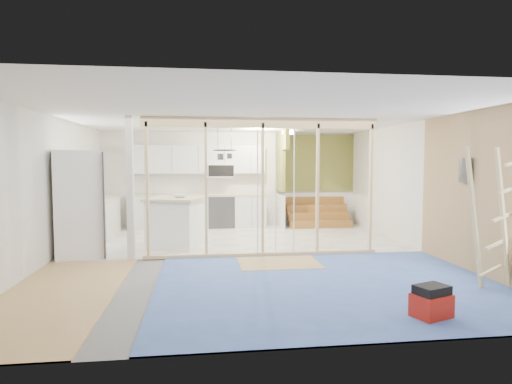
{
  "coord_description": "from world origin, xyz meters",
  "views": [
    {
      "loc": [
        -0.84,
        -7.86,
        1.78
      ],
      "look_at": [
        0.25,
        0.6,
        1.18
      ],
      "focal_mm": 30.0,
      "sensor_mm": 36.0,
      "label": 1
    }
  ],
  "objects": [
    {
      "name": "room",
      "position": [
        0.0,
        0.0,
        1.3
      ],
      "size": [
        7.01,
        8.01,
        2.61
      ],
      "color": "slate",
      "rests_on": "ground"
    },
    {
      "name": "floor_overlays",
      "position": [
        0.07,
        0.06,
        0.01
      ],
      "size": [
        7.0,
        8.0,
        0.03
      ],
      "color": "silver",
      "rests_on": "room"
    },
    {
      "name": "stud_frame",
      "position": [
        -0.24,
        -0.0,
        1.59
      ],
      "size": [
        4.66,
        0.14,
        2.6
      ],
      "color": "#DDC887",
      "rests_on": "room"
    },
    {
      "name": "base_cabinets",
      "position": [
        -1.61,
        3.36,
        0.47
      ],
      "size": [
        4.45,
        2.24,
        0.93
      ],
      "color": "silver",
      "rests_on": "room"
    },
    {
      "name": "upper_cabinets",
      "position": [
        -0.84,
        3.82,
        1.82
      ],
      "size": [
        3.6,
        0.41,
        0.85
      ],
      "color": "silver",
      "rests_on": "room"
    },
    {
      "name": "green_partition",
      "position": [
        2.04,
        3.66,
        0.94
      ],
      "size": [
        2.25,
        1.51,
        2.6
      ],
      "color": "olive",
      "rests_on": "room"
    },
    {
      "name": "pot_rack",
      "position": [
        -0.31,
        1.89,
        2.0
      ],
      "size": [
        0.52,
        0.52,
        0.72
      ],
      "color": "black",
      "rests_on": "room"
    },
    {
      "name": "sheathing_panel",
      "position": [
        3.48,
        -2.0,
        1.3
      ],
      "size": [
        0.02,
        4.0,
        2.6
      ],
      "primitive_type": "cube",
      "color": "tan",
      "rests_on": "room"
    },
    {
      "name": "electrical_panel",
      "position": [
        3.43,
        -1.4,
        1.65
      ],
      "size": [
        0.04,
        0.3,
        0.4
      ],
      "primitive_type": "cube",
      "color": "#3C3C41",
      "rests_on": "room"
    },
    {
      "name": "ceiling_light",
      "position": [
        1.4,
        3.0,
        2.54
      ],
      "size": [
        0.32,
        0.32,
        0.08
      ],
      "primitive_type": "cylinder",
      "color": "#FFEABF",
      "rests_on": "room"
    },
    {
      "name": "fridge",
      "position": [
        -3.1,
        0.45,
        1.0
      ],
      "size": [
        1.08,
        1.04,
        1.99
      ],
      "rotation": [
        0.0,
        0.0,
        0.29
      ],
      "color": "white",
      "rests_on": "room"
    },
    {
      "name": "island",
      "position": [
        -1.38,
        1.15,
        0.52
      ],
      "size": [
        1.34,
        1.34,
        1.04
      ],
      "rotation": [
        0.0,
        0.0,
        -0.31
      ],
      "color": "white",
      "rests_on": "room"
    },
    {
      "name": "bowl",
      "position": [
        -1.28,
        1.14,
        1.08
      ],
      "size": [
        0.35,
        0.35,
        0.07
      ],
      "primitive_type": "imported",
      "rotation": [
        0.0,
        0.0,
        -0.27
      ],
      "color": "white",
      "rests_on": "island"
    },
    {
      "name": "soap_bottle_a",
      "position": [
        -2.2,
        3.79,
        1.07
      ],
      "size": [
        0.14,
        0.14,
        0.29
      ],
      "primitive_type": "imported",
      "rotation": [
        0.0,
        0.0,
        -0.31
      ],
      "color": "silver",
      "rests_on": "base_cabinets"
    },
    {
      "name": "soap_bottle_b",
      "position": [
        0.7,
        3.66,
        1.04
      ],
      "size": [
        0.12,
        0.12,
        0.22
      ],
      "primitive_type": "imported",
      "rotation": [
        0.0,
        0.0,
        -0.26
      ],
      "color": "silver",
      "rests_on": "base_cabinets"
    },
    {
      "name": "toolbox",
      "position": [
        1.75,
        -3.4,
        0.18
      ],
      "size": [
        0.48,
        0.42,
        0.38
      ],
      "rotation": [
        0.0,
        0.0,
        0.34
      ],
      "color": "#AD1A0F",
      "rests_on": "room"
    },
    {
      "name": "ladder",
      "position": [
        3.14,
        -2.48,
        1.01
      ],
      "size": [
        1.04,
        0.21,
        1.97
      ],
      "rotation": [
        0.0,
        0.0,
        0.36
      ],
      "color": "beige",
      "rests_on": "room"
    }
  ]
}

